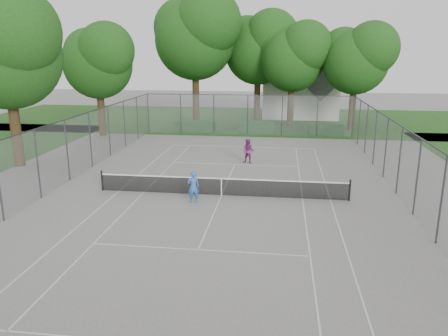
# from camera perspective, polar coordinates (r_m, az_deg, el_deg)

# --- Properties ---
(ground) EXTENTS (120.00, 120.00, 0.00)m
(ground) POSITION_cam_1_polar(r_m,az_deg,el_deg) (22.47, -0.33, -3.61)
(ground) COLOR slate
(ground) RESTS_ON ground
(grass_far) EXTENTS (60.00, 20.00, 0.00)m
(grass_far) POSITION_cam_1_polar(r_m,az_deg,el_deg) (47.73, 3.92, 6.34)
(grass_far) COLOR #1B4313
(grass_far) RESTS_ON ground
(court_markings) EXTENTS (11.03, 23.83, 0.01)m
(court_markings) POSITION_cam_1_polar(r_m,az_deg,el_deg) (22.47, -0.33, -3.60)
(court_markings) COLOR beige
(court_markings) RESTS_ON ground
(tennis_net) EXTENTS (12.87, 0.10, 1.10)m
(tennis_net) POSITION_cam_1_polar(r_m,az_deg,el_deg) (22.32, -0.33, -2.37)
(tennis_net) COLOR black
(tennis_net) RESTS_ON ground
(perimeter_fence) EXTENTS (18.08, 34.08, 3.52)m
(perimeter_fence) POSITION_cam_1_polar(r_m,az_deg,el_deg) (21.96, -0.34, 0.87)
(perimeter_fence) COLOR #38383D
(perimeter_fence) RESTS_ON ground
(tree_far_left) EXTENTS (9.00, 8.22, 12.94)m
(tree_far_left) POSITION_cam_1_polar(r_m,az_deg,el_deg) (44.63, -3.71, 17.20)
(tree_far_left) COLOR #322112
(tree_far_left) RESTS_ON ground
(tree_far_midleft) EXTENTS (7.84, 7.16, 11.28)m
(tree_far_midleft) POSITION_cam_1_polar(r_m,az_deg,el_deg) (46.26, 4.60, 15.69)
(tree_far_midleft) COLOR #322112
(tree_far_midleft) RESTS_ON ground
(tree_far_midright) EXTENTS (6.95, 6.35, 9.99)m
(tree_far_midright) POSITION_cam_1_polar(r_m,az_deg,el_deg) (43.24, 9.08, 14.43)
(tree_far_midright) COLOR #322112
(tree_far_midright) RESTS_ON ground
(tree_far_right) EXTENTS (6.82, 6.22, 9.80)m
(tree_far_right) POSITION_cam_1_polar(r_m,az_deg,el_deg) (42.54, 17.00, 13.79)
(tree_far_right) COLOR #322112
(tree_far_right) RESTS_ON ground
(tree_side_back) EXTENTS (6.65, 6.08, 9.57)m
(tree_side_back) POSITION_cam_1_polar(r_m,az_deg,el_deg) (39.28, -16.11, 13.57)
(tree_side_back) COLOR #322112
(tree_side_back) RESTS_ON ground
(tree_side_front) EXTENTS (7.59, 6.93, 10.91)m
(tree_side_front) POSITION_cam_1_polar(r_m,az_deg,el_deg) (30.32, -26.59, 14.10)
(tree_side_front) COLOR #322112
(tree_side_front) RESTS_ON ground
(hedge_left) EXTENTS (3.80, 1.14, 0.95)m
(hedge_left) POSITION_cam_1_polar(r_m,az_deg,el_deg) (40.80, -3.83, 5.53)
(hedge_left) COLOR #164619
(hedge_left) RESTS_ON ground
(hedge_mid) EXTENTS (3.22, 0.92, 1.01)m
(hedge_mid) POSITION_cam_1_polar(r_m,az_deg,el_deg) (40.09, 4.31, 5.40)
(hedge_mid) COLOR #164619
(hedge_mid) RESTS_ON ground
(hedge_right) EXTENTS (3.05, 1.12, 0.91)m
(hedge_right) POSITION_cam_1_polar(r_m,az_deg,el_deg) (40.11, 13.19, 4.98)
(hedge_right) COLOR #164619
(hedge_right) RESTS_ON ground
(house) EXTENTS (8.08, 6.26, 10.06)m
(house) POSITION_cam_1_polar(r_m,az_deg,el_deg) (50.17, 9.98, 11.23)
(house) COLOR beige
(house) RESTS_ON ground
(girl_player) EXTENTS (0.68, 0.57, 1.59)m
(girl_player) POSITION_cam_1_polar(r_m,az_deg,el_deg) (21.30, -4.03, -2.47)
(girl_player) COLOR #2E61AE
(girl_player) RESTS_ON ground
(woman_player) EXTENTS (0.94, 0.83, 1.63)m
(woman_player) POSITION_cam_1_polar(r_m,az_deg,el_deg) (28.72, 3.18, 2.20)
(woman_player) COLOR #7D2969
(woman_player) RESTS_ON ground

